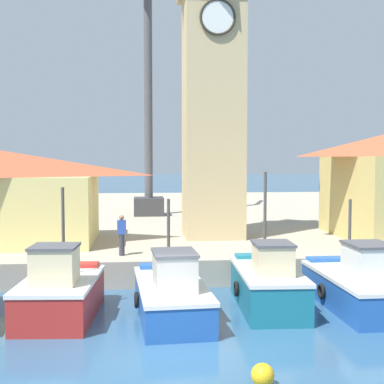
# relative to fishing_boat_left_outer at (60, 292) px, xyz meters

# --- Properties ---
(ground_plane) EXTENTS (300.00, 300.00, 0.00)m
(ground_plane) POSITION_rel_fishing_boat_left_outer_xyz_m (3.16, -2.98, -0.79)
(ground_plane) COLOR #2D567A
(quay_wharf) EXTENTS (120.00, 40.00, 1.03)m
(quay_wharf) POSITION_rel_fishing_boat_left_outer_xyz_m (3.16, 23.38, -0.28)
(quay_wharf) COLOR #A89E89
(quay_wharf) RESTS_ON ground
(fishing_boat_left_outer) EXTENTS (2.45, 4.24, 3.98)m
(fishing_boat_left_outer) POSITION_rel_fishing_boat_left_outer_xyz_m (0.00, 0.00, 0.00)
(fishing_boat_left_outer) COLOR #AD2823
(fishing_boat_left_outer) RESTS_ON ground
(fishing_boat_left_inner) EXTENTS (2.32, 5.28, 3.59)m
(fishing_boat_left_inner) POSITION_rel_fishing_boat_left_outer_xyz_m (3.39, -0.20, -0.08)
(fishing_boat_left_inner) COLOR #2356A8
(fishing_boat_left_inner) RESTS_ON ground
(fishing_boat_mid_left) EXTENTS (2.12, 4.59, 4.43)m
(fishing_boat_mid_left) POSITION_rel_fishing_boat_left_outer_xyz_m (6.58, 0.43, 0.01)
(fishing_boat_mid_left) COLOR #196B7F
(fishing_boat_mid_left) RESTS_ON ground
(fishing_boat_center) EXTENTS (2.24, 5.18, 3.51)m
(fishing_boat_center) POSITION_rel_fishing_boat_left_outer_xyz_m (9.49, 0.14, -0.05)
(fishing_boat_center) COLOR #2356A8
(fishing_boat_center) RESTS_ON ground
(clock_tower) EXTENTS (3.31, 3.31, 16.45)m
(clock_tower) POSITION_rel_fishing_boat_left_outer_xyz_m (6.00, 9.48, 8.13)
(clock_tower) COLOR tan
(clock_tower) RESTS_ON quay_wharf
(port_crane_near) EXTENTS (4.07, 7.14, 19.29)m
(port_crane_near) POSITION_rel_fishing_boat_left_outer_xyz_m (3.09, 19.92, 7.57)
(port_crane_near) COLOR #353539
(port_crane_near) RESTS_ON quay_wharf
(mooring_buoy) EXTENTS (0.51, 0.51, 0.51)m
(mooring_buoy) POSITION_rel_fishing_boat_left_outer_xyz_m (5.04, -5.46, -0.54)
(mooring_buoy) COLOR gold
(mooring_buoy) RESTS_ON ground
(dock_worker_near_tower) EXTENTS (0.34, 0.22, 1.62)m
(dock_worker_near_tower) POSITION_rel_fishing_boat_left_outer_xyz_m (1.72, 4.74, 1.09)
(dock_worker_near_tower) COLOR #33333D
(dock_worker_near_tower) RESTS_ON quay_wharf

